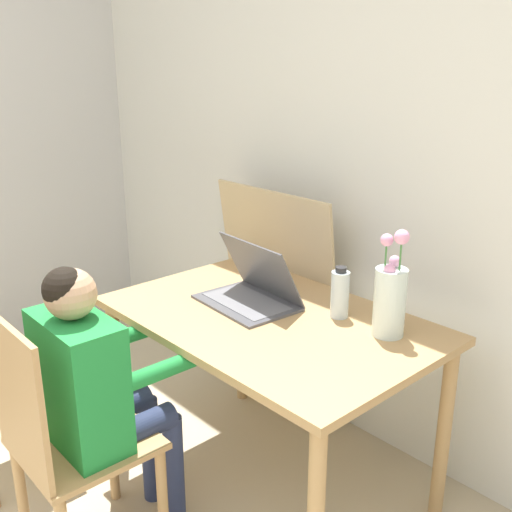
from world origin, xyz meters
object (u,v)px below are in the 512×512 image
Objects in this scene: person_seated at (94,381)px; laptop at (252,289)px; chair_occupied at (64,442)px; flower_vase at (390,297)px; water_bottle at (340,294)px.

person_seated is 0.67m from laptop.
person_seated is at bearing -90.00° from chair_occupied.
person_seated is at bearing -123.79° from flower_vase.
person_seated is 0.88m from water_bottle.
person_seated reaches higher than water_bottle.
flower_vase reaches higher than laptop.
flower_vase is (0.54, 0.92, 0.40)m from chair_occupied.
person_seated is 2.60× the size of laptop.
chair_occupied is at bearing -109.94° from water_bottle.
chair_occupied is 2.27× the size of laptop.
water_bottle is (0.31, 0.14, 0.03)m from laptop.
flower_vase reaches higher than person_seated.
water_bottle is at bearing -109.20° from chair_occupied.
laptop is at bearing -164.12° from flower_vase.
person_seated reaches higher than chair_occupied.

